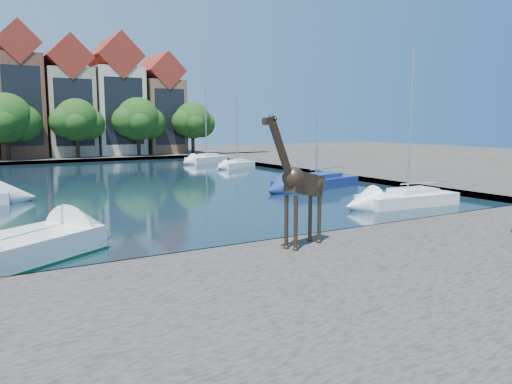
% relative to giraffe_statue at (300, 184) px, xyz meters
% --- Properties ---
extents(ground, '(160.00, 160.00, 0.00)m').
position_rel_giraffe_statue_xyz_m(ground, '(0.44, 1.59, -2.85)').
color(ground, '#38332B').
rests_on(ground, ground).
extents(water_basin, '(38.00, 50.00, 0.08)m').
position_rel_giraffe_statue_xyz_m(water_basin, '(0.44, 25.59, -2.81)').
color(water_basin, black).
rests_on(water_basin, ground).
extents(near_quay, '(50.00, 14.00, 0.50)m').
position_rel_giraffe_statue_xyz_m(near_quay, '(0.44, -5.41, -2.60)').
color(near_quay, '#4E4743').
rests_on(near_quay, ground).
extents(far_quay, '(60.00, 16.00, 0.50)m').
position_rel_giraffe_statue_xyz_m(far_quay, '(0.44, 57.59, -2.60)').
color(far_quay, '#4E4743').
rests_on(far_quay, ground).
extents(right_quay, '(14.00, 52.00, 0.50)m').
position_rel_giraffe_statue_xyz_m(right_quay, '(25.44, 25.59, -2.60)').
color(right_quay, '#4E4743').
rests_on(right_quay, ground).
extents(townhouse_center, '(5.44, 9.18, 16.93)m').
position_rel_giraffe_statue_xyz_m(townhouse_center, '(-3.56, 57.57, 5.52)').
color(townhouse_center, brown).
rests_on(townhouse_center, far_quay).
extents(townhouse_east_inner, '(5.94, 9.18, 15.79)m').
position_rel_giraffe_statue_xyz_m(townhouse_east_inner, '(2.44, 57.57, 4.89)').
color(townhouse_east_inner, tan).
rests_on(townhouse_east_inner, far_quay).
extents(townhouse_east_mid, '(6.43, 9.18, 16.65)m').
position_rel_giraffe_statue_xyz_m(townhouse_east_mid, '(8.94, 57.57, 5.26)').
color(townhouse_east_mid, beige).
rests_on(townhouse_east_mid, far_quay).
extents(townhouse_east_end, '(5.44, 9.18, 14.43)m').
position_rel_giraffe_statue_xyz_m(townhouse_east_end, '(15.44, 57.57, 4.26)').
color(townhouse_east_end, brown).
rests_on(townhouse_east_end, far_quay).
extents(far_tree_mid_west, '(7.80, 6.00, 8.00)m').
position_rel_giraffe_statue_xyz_m(far_tree_mid_west, '(-5.45, 52.08, 2.45)').
color(far_tree_mid_west, '#332114').
rests_on(far_tree_mid_west, far_quay).
extents(far_tree_mid_east, '(7.02, 5.40, 7.52)m').
position_rel_giraffe_statue_xyz_m(far_tree_mid_east, '(2.54, 52.08, 2.28)').
color(far_tree_mid_east, '#332114').
rests_on(far_tree_mid_east, far_quay).
extents(far_tree_east, '(7.54, 5.80, 7.84)m').
position_rel_giraffe_statue_xyz_m(far_tree_east, '(10.55, 52.08, 2.39)').
color(far_tree_east, '#332114').
rests_on(far_tree_east, far_quay).
extents(far_tree_far_east, '(6.76, 5.20, 7.36)m').
position_rel_giraffe_statue_xyz_m(far_tree_far_east, '(18.54, 52.08, 2.23)').
color(far_tree_far_east, '#332114').
rests_on(far_tree_far_east, far_quay).
extents(giraffe_statue, '(3.26, 1.40, 4.77)m').
position_rel_giraffe_statue_xyz_m(giraffe_statue, '(0.00, 0.00, 0.00)').
color(giraffe_statue, '#34261A').
rests_on(giraffe_statue, near_quay).
extents(sailboat_right_a, '(6.45, 2.69, 9.33)m').
position_rel_giraffe_statue_xyz_m(sailboat_right_a, '(12.44, 6.24, -2.23)').
color(sailboat_right_a, white).
rests_on(sailboat_right_a, water_basin).
extents(sailboat_right_b, '(7.86, 4.38, 12.98)m').
position_rel_giraffe_statue_xyz_m(sailboat_right_b, '(12.55, 15.35, -2.17)').
color(sailboat_right_b, navy).
rests_on(sailboat_right_b, water_basin).
extents(sailboat_right_c, '(4.64, 2.94, 8.11)m').
position_rel_giraffe_statue_xyz_m(sailboat_right_c, '(15.44, 33.26, -2.27)').
color(sailboat_right_c, white).
rests_on(sailboat_right_c, water_basin).
extents(sailboat_right_d, '(5.98, 4.01, 9.20)m').
position_rel_giraffe_statue_xyz_m(sailboat_right_d, '(15.44, 41.13, -2.18)').
color(sailboat_right_d, white).
rests_on(sailboat_right_d, water_basin).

